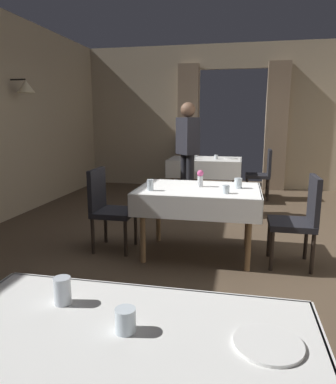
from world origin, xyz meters
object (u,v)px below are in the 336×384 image
object	(u,v)px
chair_mid_left	(107,205)
glass_far_b	(216,157)
dining_table_near	(115,377)
chair_far_right	(262,172)
glass_mid_d	(150,185)
glass_mid_b	(238,183)
person_waiter_by_doorway	(188,149)
chair_mid_right	(300,217)
glass_far_d	(193,157)
glass_near_a	(125,320)
flower_vase_mid	(200,178)
plate_far_a	(231,158)
dining_table_far	(205,164)
dining_table_mid	(199,196)
glass_near_c	(62,291)
plate_near_b	(268,344)
glass_far_c	(195,154)
glass_mid_c	(226,189)

from	to	relation	value
chair_mid_left	glass_far_b	distance (m)	3.06
dining_table_near	chair_far_right	world-z (taller)	chair_far_right
glass_mid_d	dining_table_near	bearing A→B (deg)	-78.12
glass_mid_b	person_waiter_by_doorway	xyz separation A→B (m)	(-0.79, 1.57, 0.22)
dining_table_near	glass_mid_b	size ratio (longest dim) A/B	12.41
chair_mid_right	glass_far_d	bearing A→B (deg)	117.79
glass_near_a	flower_vase_mid	size ratio (longest dim) A/B	0.47
flower_vase_mid	glass_far_b	xyz separation A→B (m)	(-0.03, 2.76, -0.06)
dining_table_near	glass_far_b	xyz separation A→B (m)	(-0.08, 5.63, 0.14)
plate_far_a	glass_far_d	distance (m)	0.74
dining_table_far	dining_table_near	bearing A→B (deg)	-87.10
flower_vase_mid	plate_far_a	world-z (taller)	flower_vase_mid
dining_table_mid	chair_mid_left	world-z (taller)	chair_mid_left
chair_mid_left	glass_far_d	xyz separation A→B (m)	(0.62, 2.69, 0.29)
glass_near_c	chair_mid_right	bearing A→B (deg)	62.29
plate_far_a	chair_mid_right	bearing A→B (deg)	-75.57
plate_near_b	chair_far_right	bearing A→B (deg)	87.19
dining_table_mid	glass_far_c	xyz separation A→B (m)	(-0.45, 3.18, 0.15)
glass_far_b	person_waiter_by_doorway	distance (m)	1.28
glass_far_d	flower_vase_mid	bearing A→B (deg)	-80.72
glass_mid_d	plate_near_b	bearing A→B (deg)	-67.06
plate_far_a	glass_mid_c	bearing A→B (deg)	-89.09
glass_near_a	plate_far_a	xyz separation A→B (m)	(0.18, 5.65, -0.04)
chair_mid_right	glass_mid_b	world-z (taller)	chair_mid_right
dining_table_far	person_waiter_by_doorway	size ratio (longest dim) A/B	0.78
chair_mid_right	glass_near_a	size ratio (longest dim) A/B	10.76
glass_far_c	chair_mid_right	bearing A→B (deg)	-65.65
chair_far_right	person_waiter_by_doorway	world-z (taller)	person_waiter_by_doorway
dining_table_far	glass_far_c	world-z (taller)	glass_far_c
dining_table_near	glass_mid_b	bearing A→B (deg)	82.96
glass_mid_b	chair_far_right	bearing A→B (deg)	82.05
glass_mid_b	glass_mid_d	distance (m)	0.94
glass_mid_b	person_waiter_by_doorway	distance (m)	1.76
flower_vase_mid	glass_near_a	bearing A→B (deg)	-88.76
flower_vase_mid	glass_far_d	distance (m)	2.61
glass_near_c	flower_vase_mid	world-z (taller)	flower_vase_mid
plate_near_b	glass_far_b	bearing A→B (deg)	95.90
dining_table_mid	dining_table_far	bearing A→B (deg)	94.51
dining_table_near	plate_near_b	world-z (taller)	plate_near_b
chair_mid_left	glass_mid_c	distance (m)	1.38
dining_table_near	glass_mid_c	size ratio (longest dim) A/B	16.51
flower_vase_mid	glass_far_b	distance (m)	2.76
dining_table_mid	glass_far_b	distance (m)	2.84
glass_near_a	glass_far_c	bearing A→B (deg)	94.99
flower_vase_mid	glass_far_b	size ratio (longest dim) A/B	2.28
plate_near_b	plate_far_a	size ratio (longest dim) A/B	0.96
glass_near_a	flower_vase_mid	xyz separation A→B (m)	(-0.06, 2.76, 0.06)
dining_table_near	glass_far_c	bearing A→B (deg)	94.86
dining_table_mid	glass_far_d	size ratio (longest dim) A/B	11.41
glass_near_a	glass_mid_c	xyz separation A→B (m)	(0.23, 2.45, -0.00)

